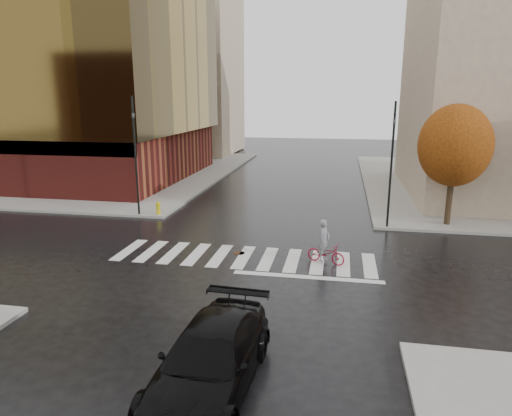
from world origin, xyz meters
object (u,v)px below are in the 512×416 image
Objects in this scene: traffic_light_nw at (135,149)px; traffic_light_ne at (392,158)px; sedan at (210,359)px; cyclist at (325,248)px; fire_hydrant at (158,207)px.

traffic_light_ne is at bearing 68.79° from traffic_light_nw.
traffic_light_nw reaches higher than sedan.
sedan is 9.58m from cyclist.
traffic_light_nw is at bearing -170.14° from fire_hydrant.
cyclist is 0.28× the size of traffic_light_nw.
sedan is 0.79× the size of traffic_light_nw.
cyclist is at bearing -30.97° from fire_hydrant.
cyclist is 2.54× the size of fire_hydrant.
fire_hydrant is at bearing 81.53° from cyclist.
cyclist reaches higher than sedan.
sedan is at bearing -172.19° from cyclist.
sedan is 16.40m from traffic_light_ne.
traffic_light_ne reaches higher than fire_hydrant.
cyclist is 13.13m from traffic_light_nw.
traffic_light_ne is (5.53, 15.13, 3.07)m from sedan.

